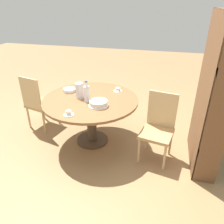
# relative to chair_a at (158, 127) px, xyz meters

# --- Properties ---
(ground_plane) EXTENTS (14.00, 14.00, 0.00)m
(ground_plane) POSITION_rel_chair_a_xyz_m (-0.13, -1.02, -0.50)
(ground_plane) COLOR #937047
(dining_table) EXTENTS (1.42, 1.42, 0.75)m
(dining_table) POSITION_rel_chair_a_xyz_m (-0.13, -1.02, 0.12)
(dining_table) COLOR #473828
(dining_table) RESTS_ON ground_plane
(chair_a) EXTENTS (0.49, 0.49, 0.96)m
(chair_a) POSITION_rel_chair_a_xyz_m (0.00, 0.00, 0.00)
(chair_a) COLOR tan
(chair_a) RESTS_ON ground_plane
(chair_b) EXTENTS (0.51, 0.51, 0.96)m
(chair_b) POSITION_rel_chair_a_xyz_m (-0.31, -2.04, 0.00)
(chair_b) COLOR tan
(chair_b) RESTS_ON ground_plane
(bookshelf) EXTENTS (0.94, 0.28, 1.97)m
(bookshelf) POSITION_rel_chair_a_xyz_m (-0.07, 0.60, 0.47)
(bookshelf) COLOR brown
(bookshelf) RESTS_ON ground_plane
(coffee_pot) EXTENTS (0.11, 0.11, 0.27)m
(coffee_pot) POSITION_rel_chair_a_xyz_m (-0.13, -1.19, 0.38)
(coffee_pot) COLOR silver
(coffee_pot) RESTS_ON dining_table
(water_bottle) EXTENTS (0.08, 0.08, 0.31)m
(water_bottle) POSITION_rel_chair_a_xyz_m (-0.02, -1.04, 0.38)
(water_bottle) COLOR silver
(water_bottle) RESTS_ON dining_table
(cake_main) EXTENTS (0.28, 0.28, 0.07)m
(cake_main) POSITION_rel_chair_a_xyz_m (0.06, -0.84, 0.29)
(cake_main) COLOR white
(cake_main) RESTS_ON dining_table
(cup_a) EXTENTS (0.14, 0.14, 0.06)m
(cup_a) POSITION_rel_chair_a_xyz_m (0.41, -1.13, 0.28)
(cup_a) COLOR white
(cup_a) RESTS_ON dining_table
(cup_b) EXTENTS (0.14, 0.14, 0.06)m
(cup_b) POSITION_rel_chair_a_xyz_m (-0.51, -0.70, 0.28)
(cup_b) COLOR white
(cup_b) RESTS_ON dining_table
(plate_stack) EXTENTS (0.19, 0.19, 0.05)m
(plate_stack) POSITION_rel_chair_a_xyz_m (-0.31, -1.44, 0.28)
(plate_stack) COLOR white
(plate_stack) RESTS_ON dining_table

